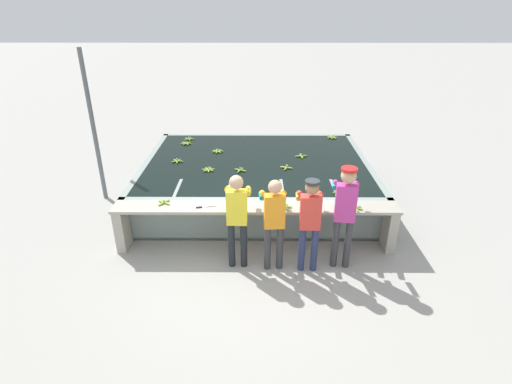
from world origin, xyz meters
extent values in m
plane|color=#A3A099|center=(0.00, 0.00, 0.00)|extent=(80.00, 80.00, 0.00)
cube|color=gray|center=(0.00, 2.38, 0.03)|extent=(4.87, 3.86, 0.06)
cube|color=gray|center=(0.00, 0.51, 0.42)|extent=(4.87, 0.12, 0.84)
cube|color=gray|center=(0.00, 4.25, 0.42)|extent=(4.87, 0.12, 0.84)
cube|color=gray|center=(-2.38, 2.38, 0.42)|extent=(0.12, 3.86, 0.84)
cube|color=gray|center=(2.38, 2.38, 0.42)|extent=(0.12, 3.86, 0.84)
cube|color=black|center=(0.00, 2.38, 0.45)|extent=(4.63, 3.62, 0.77)
cube|color=gray|center=(-1.46, 0.97, 0.42)|extent=(0.06, 0.80, 0.84)
cube|color=gray|center=(-0.49, 0.97, 0.42)|extent=(0.06, 0.80, 0.84)
cube|color=gray|center=(0.49, 0.97, 0.42)|extent=(0.06, 0.80, 0.84)
cube|color=gray|center=(1.46, 0.97, 0.42)|extent=(0.06, 0.80, 0.84)
cube|color=#A8A393|center=(0.00, 0.23, 0.81)|extent=(4.87, 0.45, 0.05)
cube|color=#A8A393|center=(-2.34, 0.23, 0.39)|extent=(0.16, 0.41, 0.79)
cube|color=#A8A393|center=(2.34, 0.23, 0.39)|extent=(0.16, 0.41, 0.79)
cylinder|color=#1E2328|center=(-0.39, -0.30, 0.40)|extent=(0.11, 0.11, 0.81)
cylinder|color=#1E2328|center=(-0.19, -0.31, 0.40)|extent=(0.11, 0.11, 0.81)
cube|color=yellow|center=(-0.29, -0.30, 1.09)|extent=(0.32, 0.18, 0.57)
sphere|color=tan|center=(-0.29, -0.30, 1.52)|extent=(0.22, 0.22, 0.22)
cylinder|color=yellow|center=(-0.44, -0.05, 1.29)|extent=(0.09, 0.31, 0.18)
cylinder|color=gold|center=(-0.44, 0.20, 1.13)|extent=(0.09, 0.20, 0.08)
cylinder|color=yellow|center=(-0.12, -0.06, 1.29)|extent=(0.09, 0.31, 0.18)
cylinder|color=gold|center=(-0.12, 0.19, 1.13)|extent=(0.09, 0.20, 0.08)
cylinder|color=#38383D|center=(0.19, -0.37, 0.39)|extent=(0.11, 0.11, 0.78)
cylinder|color=#38383D|center=(0.39, -0.36, 0.39)|extent=(0.11, 0.11, 0.78)
cube|color=orange|center=(0.29, -0.37, 1.06)|extent=(0.33, 0.19, 0.55)
sphere|color=tan|center=(0.29, -0.37, 1.47)|extent=(0.21, 0.21, 0.21)
cylinder|color=orange|center=(0.12, -0.13, 1.25)|extent=(0.10, 0.31, 0.18)
cylinder|color=teal|center=(0.10, 0.12, 1.09)|extent=(0.10, 0.21, 0.08)
cylinder|color=orange|center=(0.43, -0.10, 1.25)|extent=(0.10, 0.31, 0.18)
cylinder|color=teal|center=(0.42, 0.14, 1.09)|extent=(0.10, 0.21, 0.08)
cylinder|color=navy|center=(0.74, -0.40, 0.39)|extent=(0.11, 0.11, 0.79)
cylinder|color=navy|center=(0.94, -0.41, 0.39)|extent=(0.11, 0.11, 0.79)
cube|color=#DB3D33|center=(0.84, -0.41, 1.06)|extent=(0.33, 0.18, 0.56)
sphere|color=#9E704C|center=(0.84, -0.41, 1.48)|extent=(0.21, 0.21, 0.21)
cylinder|color=#282D33|center=(0.84, -0.41, 1.57)|extent=(0.22, 0.22, 0.04)
cylinder|color=#DB3D33|center=(0.69, -0.15, 1.26)|extent=(0.09, 0.31, 0.18)
cylinder|color=gold|center=(0.70, 0.10, 1.09)|extent=(0.09, 0.20, 0.08)
cylinder|color=#DB3D33|center=(1.01, -0.16, 1.26)|extent=(0.09, 0.31, 0.18)
cylinder|color=gold|center=(1.02, 0.09, 1.09)|extent=(0.09, 0.20, 0.08)
cylinder|color=#38383D|center=(1.30, -0.29, 0.43)|extent=(0.11, 0.11, 0.87)
cylinder|color=#38383D|center=(1.49, -0.32, 0.43)|extent=(0.11, 0.11, 0.87)
cube|color=#BC388E|center=(1.39, -0.30, 1.17)|extent=(0.34, 0.21, 0.61)
sphere|color=tan|center=(1.39, -0.30, 1.63)|extent=(0.23, 0.23, 0.23)
cylinder|color=red|center=(1.39, -0.30, 1.74)|extent=(0.25, 0.25, 0.04)
cylinder|color=#BC388E|center=(1.27, -0.03, 1.40)|extent=(0.12, 0.32, 0.18)
cylinder|color=#1EA3AD|center=(1.31, 0.21, 1.23)|extent=(0.11, 0.21, 0.08)
cylinder|color=#BC388E|center=(1.59, -0.08, 1.40)|extent=(0.12, 0.32, 0.18)
cylinder|color=#1EA3AD|center=(1.62, 0.17, 1.23)|extent=(0.11, 0.21, 0.08)
ellipsoid|color=#8CB738|center=(-0.98, 1.76, 0.85)|extent=(0.06, 0.17, 0.04)
ellipsoid|color=#8CB738|center=(-0.94, 1.79, 0.85)|extent=(0.17, 0.12, 0.04)
ellipsoid|color=#8CB738|center=(-0.93, 1.84, 0.85)|extent=(0.17, 0.10, 0.04)
ellipsoid|color=#8CB738|center=(-0.97, 1.87, 0.85)|extent=(0.08, 0.17, 0.04)
ellipsoid|color=#8CB738|center=(-1.02, 1.86, 0.85)|extent=(0.13, 0.16, 0.04)
ellipsoid|color=#8CB738|center=(-1.04, 1.82, 0.85)|extent=(0.17, 0.05, 0.04)
ellipsoid|color=#8CB738|center=(-1.02, 1.78, 0.85)|extent=(0.14, 0.15, 0.04)
cylinder|color=tan|center=(-0.98, 1.82, 0.89)|extent=(0.03, 0.03, 0.04)
ellipsoid|color=#7FAD33|center=(1.58, 0.77, 0.85)|extent=(0.17, 0.11, 0.04)
ellipsoid|color=#7FAD33|center=(1.54, 0.80, 0.85)|extent=(0.06, 0.17, 0.04)
ellipsoid|color=#7FAD33|center=(1.50, 0.78, 0.85)|extent=(0.14, 0.15, 0.04)
ellipsoid|color=#7FAD33|center=(1.48, 0.74, 0.85)|extent=(0.17, 0.05, 0.04)
ellipsoid|color=#7FAD33|center=(1.50, 0.70, 0.85)|extent=(0.13, 0.16, 0.04)
ellipsoid|color=#7FAD33|center=(1.55, 0.69, 0.85)|extent=(0.08, 0.17, 0.04)
ellipsoid|color=#7FAD33|center=(1.58, 0.72, 0.85)|extent=(0.17, 0.10, 0.04)
cylinder|color=tan|center=(1.53, 0.74, 0.89)|extent=(0.03, 0.03, 0.04)
ellipsoid|color=#8CB738|center=(-0.37, 1.82, 0.85)|extent=(0.17, 0.10, 0.04)
ellipsoid|color=#8CB738|center=(-0.35, 1.75, 0.85)|extent=(0.10, 0.17, 0.04)
ellipsoid|color=#8CB738|center=(-0.28, 1.77, 0.85)|extent=(0.17, 0.10, 0.04)
ellipsoid|color=#8CB738|center=(-0.30, 1.85, 0.85)|extent=(0.10, 0.17, 0.04)
cylinder|color=tan|center=(-0.33, 1.80, 0.89)|extent=(0.03, 0.03, 0.04)
ellipsoid|color=#7FAD33|center=(1.97, 3.96, 0.85)|extent=(0.13, 0.16, 0.04)
ellipsoid|color=#7FAD33|center=(1.99, 4.00, 0.85)|extent=(0.17, 0.04, 0.04)
ellipsoid|color=#7FAD33|center=(1.97, 4.05, 0.85)|extent=(0.14, 0.15, 0.04)
ellipsoid|color=#7FAD33|center=(1.93, 4.06, 0.85)|extent=(0.07, 0.17, 0.04)
ellipsoid|color=#7FAD33|center=(1.89, 4.03, 0.85)|extent=(0.17, 0.11, 0.04)
ellipsoid|color=#7FAD33|center=(1.89, 3.98, 0.85)|extent=(0.17, 0.10, 0.04)
ellipsoid|color=#7FAD33|center=(1.92, 3.95, 0.85)|extent=(0.08, 0.17, 0.04)
cylinder|color=tan|center=(1.94, 4.01, 0.89)|extent=(0.03, 0.03, 0.04)
ellipsoid|color=#8CB738|center=(-1.69, 3.80, 0.85)|extent=(0.10, 0.17, 0.04)
ellipsoid|color=#8CB738|center=(-1.65, 3.86, 0.85)|extent=(0.17, 0.05, 0.04)
ellipsoid|color=#8CB738|center=(-1.69, 3.91, 0.85)|extent=(0.08, 0.17, 0.04)
ellipsoid|color=#8CB738|center=(-1.75, 3.88, 0.85)|extent=(0.16, 0.12, 0.04)
ellipsoid|color=#8CB738|center=(-1.75, 3.82, 0.85)|extent=(0.15, 0.14, 0.04)
cylinder|color=tan|center=(-1.71, 3.85, 0.89)|extent=(0.03, 0.03, 0.04)
ellipsoid|color=#8CB738|center=(-1.74, 3.46, 0.85)|extent=(0.09, 0.17, 0.04)
ellipsoid|color=#8CB738|center=(-1.70, 3.47, 0.85)|extent=(0.12, 0.16, 0.04)
ellipsoid|color=#8CB738|center=(-1.67, 3.51, 0.85)|extent=(0.17, 0.06, 0.04)
ellipsoid|color=#8CB738|center=(-1.68, 3.55, 0.85)|extent=(0.15, 0.14, 0.04)
ellipsoid|color=#8CB738|center=(-1.73, 3.57, 0.85)|extent=(0.05, 0.17, 0.04)
ellipsoid|color=#8CB738|center=(-1.77, 3.55, 0.85)|extent=(0.16, 0.12, 0.04)
ellipsoid|color=#8CB738|center=(-1.78, 3.50, 0.85)|extent=(0.17, 0.09, 0.04)
cylinder|color=tan|center=(-1.72, 3.52, 0.89)|extent=(0.03, 0.03, 0.04)
ellipsoid|color=#7FAD33|center=(-1.76, 2.34, 0.85)|extent=(0.15, 0.15, 0.04)
ellipsoid|color=#7FAD33|center=(-1.77, 2.28, 0.85)|extent=(0.17, 0.11, 0.04)
ellipsoid|color=#7FAD33|center=(-1.71, 2.25, 0.85)|extent=(0.06, 0.17, 0.04)
ellipsoid|color=#7FAD33|center=(-1.66, 2.30, 0.85)|extent=(0.17, 0.06, 0.04)
ellipsoid|color=#7FAD33|center=(-1.69, 2.35, 0.85)|extent=(0.11, 0.17, 0.04)
cylinder|color=tan|center=(-1.72, 2.31, 0.89)|extent=(0.03, 0.03, 0.04)
ellipsoid|color=#8CB738|center=(-0.87, 2.99, 0.85)|extent=(0.13, 0.16, 0.04)
ellipsoid|color=#8CB738|center=(-0.91, 3.00, 0.85)|extent=(0.08, 0.17, 0.04)
ellipsoid|color=#8CB738|center=(-0.95, 2.97, 0.85)|extent=(0.17, 0.10, 0.04)
ellipsoid|color=#8CB738|center=(-0.95, 2.92, 0.85)|extent=(0.17, 0.11, 0.04)
ellipsoid|color=#8CB738|center=(-0.91, 2.89, 0.85)|extent=(0.06, 0.17, 0.04)
ellipsoid|color=#8CB738|center=(-0.86, 2.90, 0.85)|extent=(0.14, 0.15, 0.04)
ellipsoid|color=#8CB738|center=(-0.84, 2.95, 0.85)|extent=(0.17, 0.05, 0.04)
cylinder|color=tan|center=(-0.90, 2.94, 0.89)|extent=(0.03, 0.03, 0.04)
ellipsoid|color=#9EC642|center=(1.02, 2.59, 0.85)|extent=(0.06, 0.17, 0.04)
ellipsoid|color=#9EC642|center=(1.06, 2.65, 0.85)|extent=(0.17, 0.06, 0.04)
ellipsoid|color=#9EC642|center=(1.00, 2.69, 0.85)|extent=(0.06, 0.17, 0.04)
ellipsoid|color=#9EC642|center=(0.96, 2.63, 0.85)|extent=(0.17, 0.06, 0.04)
cylinder|color=tan|center=(1.01, 2.64, 0.89)|extent=(0.03, 0.03, 0.04)
ellipsoid|color=#9EC642|center=(0.65, 2.00, 0.85)|extent=(0.09, 0.17, 0.04)
ellipsoid|color=#9EC642|center=(0.58, 1.96, 0.85)|extent=(0.17, 0.09, 0.04)
ellipsoid|color=#9EC642|center=(0.61, 1.89, 0.85)|extent=(0.09, 0.17, 0.04)
ellipsoid|color=#9EC642|center=(0.68, 1.93, 0.85)|extent=(0.17, 0.09, 0.04)
cylinder|color=tan|center=(0.63, 1.95, 0.89)|extent=(0.03, 0.03, 0.04)
ellipsoid|color=#93BC3D|center=(1.71, 0.16, 0.86)|extent=(0.17, 0.12, 0.04)
ellipsoid|color=#93BC3D|center=(1.67, 0.18, 0.86)|extent=(0.06, 0.17, 0.04)
ellipsoid|color=#93BC3D|center=(1.62, 0.17, 0.86)|extent=(0.14, 0.15, 0.04)
ellipsoid|color=#93BC3D|center=(1.60, 0.12, 0.86)|extent=(0.17, 0.05, 0.04)
ellipsoid|color=#93BC3D|center=(1.63, 0.08, 0.86)|extent=(0.13, 0.16, 0.04)
ellipsoid|color=#93BC3D|center=(1.68, 0.08, 0.86)|extent=(0.09, 0.17, 0.04)
ellipsoid|color=#93BC3D|center=(1.71, 0.11, 0.86)|extent=(0.17, 0.10, 0.04)
cylinder|color=tan|center=(1.66, 0.13, 0.89)|extent=(0.03, 0.03, 0.04)
ellipsoid|color=#93BC3D|center=(-1.53, 0.29, 0.86)|extent=(0.16, 0.12, 0.04)
ellipsoid|color=#93BC3D|center=(-1.55, 0.36, 0.86)|extent=(0.12, 0.16, 0.04)
ellipsoid|color=#93BC3D|center=(-1.63, 0.35, 0.86)|extent=(0.16, 0.12, 0.04)
ellipsoid|color=#93BC3D|center=(-1.61, 0.27, 0.86)|extent=(0.12, 0.16, 0.04)
cylinder|color=tan|center=(-1.58, 0.32, 0.89)|extent=(0.03, 0.03, 0.04)
ellipsoid|color=#8CB738|center=(0.45, 0.20, 0.86)|extent=(0.12, 0.16, 0.04)
ellipsoid|color=#8CB738|center=(0.42, 0.15, 0.86)|extent=(0.17, 0.05, 0.04)
ellipsoid|color=#8CB738|center=(0.45, 0.11, 0.86)|extent=(0.11, 0.17, 0.04)
ellipsoid|color=#8CB738|center=(0.51, 0.11, 0.86)|extent=(0.12, 0.16, 0.04)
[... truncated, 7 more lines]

